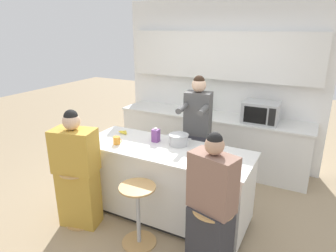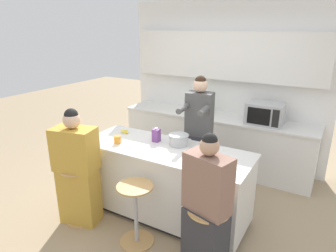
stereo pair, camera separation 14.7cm
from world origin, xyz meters
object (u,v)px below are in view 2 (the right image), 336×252
person_wrapped_blanket (77,171)px  banana_bunch (125,132)px  coffee_cup_near (117,140)px  person_seated_near (206,215)px  bar_stool_leftmost (79,191)px  bar_stool_center (136,211)px  fruit_bowl (219,163)px  cooking_pot (179,140)px  microwave (265,113)px  person_cooking (198,139)px  juice_carton (156,135)px  kitchen_island (165,181)px  potted_plant (203,105)px  bar_stool_rightmost (207,238)px

person_wrapped_blanket → banana_bunch: 0.85m
person_wrapped_blanket → coffee_cup_near: person_wrapped_blanket is taller
person_seated_near → bar_stool_leftmost: bearing=-165.2°
bar_stool_center → fruit_bowl: bearing=32.8°
cooking_pot → microwave: (0.68, 1.44, 0.07)m
coffee_cup_near → fruit_bowl: bearing=1.1°
person_wrapped_blanket → coffee_cup_near: size_ratio=12.00×
person_cooking → banana_bunch: bearing=-161.0°
person_wrapped_blanket → cooking_pot: size_ratio=4.33×
juice_carton → microwave: (0.98, 1.47, 0.05)m
kitchen_island → bar_stool_center: kitchen_island is taller
person_seated_near → potted_plant: bearing=130.2°
person_seated_near → banana_bunch: size_ratio=9.84×
banana_bunch → microwave: size_ratio=0.28×
kitchen_island → banana_bunch: 0.88m
person_seated_near → fruit_bowl: size_ratio=6.80×
person_cooking → fruit_bowl: 0.94m
juice_carton → cooking_pot: bearing=6.5°
person_cooking → bar_stool_leftmost: bearing=-136.0°
person_cooking → cooking_pot: person_cooking is taller
juice_carton → person_seated_near: bearing=-37.0°
cooking_pot → person_wrapped_blanket: bearing=-138.8°
bar_stool_center → coffee_cup_near: bearing=142.4°
cooking_pot → fruit_bowl: (0.63, -0.30, -0.03)m
microwave → coffee_cup_near: bearing=-127.6°
kitchen_island → person_wrapped_blanket: bearing=-141.9°
banana_bunch → juice_carton: bearing=-4.9°
person_wrapped_blanket → coffee_cup_near: (0.23, 0.47, 0.28)m
bar_stool_leftmost → potted_plant: potted_plant is taller
bar_stool_leftmost → juice_carton: juice_carton is taller
cooking_pot → fruit_bowl: 0.70m
kitchen_island → cooking_pot: bearing=58.2°
coffee_cup_near → person_seated_near: bearing=-18.7°
person_seated_near → fruit_bowl: bearing=115.2°
coffee_cup_near → bar_stool_rightmost: bearing=-17.9°
bar_stool_leftmost → bar_stool_center: (0.83, 0.01, 0.00)m
bar_stool_center → cooking_pot: cooking_pot is taller
person_wrapped_blanket → person_seated_near: person_seated_near is taller
kitchen_island → coffee_cup_near: bearing=-164.2°
bar_stool_rightmost → person_wrapped_blanket: person_wrapped_blanket is taller
kitchen_island → banana_bunch: (-0.72, 0.17, 0.47)m
bar_stool_rightmost → banana_bunch: size_ratio=4.79×
fruit_bowl → potted_plant: (-0.97, 1.77, 0.10)m
person_wrapped_blanket → cooking_pot: (0.91, 0.80, 0.30)m
bar_stool_center → cooking_pot: bearing=82.5°
bar_stool_center → coffee_cup_near: size_ratio=5.89×
cooking_pot → juice_carton: bearing=-173.5°
person_wrapped_blanket → cooking_pot: 1.25m
person_wrapped_blanket → potted_plant: 2.37m
juice_carton → banana_bunch: bearing=175.1°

